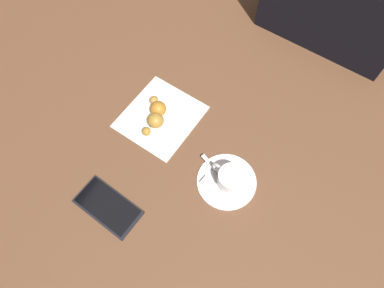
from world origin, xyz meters
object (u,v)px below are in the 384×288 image
Objects in this scene: sugar_packet at (214,188)px; cell_phone at (108,206)px; laptop_bag at (335,5)px; napkin at (161,117)px; croissant at (156,115)px; saucer at (227,181)px; espresso_cup at (231,179)px; teaspoon at (226,181)px.

cell_phone is (-0.18, -0.14, -0.01)m from sugar_packet.
napkin is at bearing 65.08° from laptop_bag.
croissant is 0.32× the size of laptop_bag.
sugar_packet is 0.23m from cell_phone.
saucer is 1.17× the size of croissant.
saucer is 0.23m from napkin.
espresso_cup is at bearing -15.98° from saucer.
croissant is (-0.22, 0.07, 0.02)m from saucer.
laptop_bag is at bearing 58.42° from croissant.
sugar_packet is at bearing 89.95° from laptop_bag.
sugar_packet is at bearing -118.86° from saucer.
croissant is at bearing 166.73° from sugar_packet.
saucer is 0.03m from sugar_packet.
espresso_cup is at bearing 61.13° from sugar_packet.
napkin is at bearing 60.93° from croissant.
laptop_bag is at bearing 58.37° from napkin.
napkin is 0.51× the size of laptop_bag.
saucer is at bearing 40.81° from cell_phone.
cell_phone is at bearing -139.19° from saucer.
teaspoon is at bearing -17.49° from croissant.
laptop_bag is (0.05, 0.50, 0.11)m from teaspoon.
saucer is 0.23m from croissant.
laptop_bag is at bearing 84.76° from teaspoon.
espresso_cup reaches higher than cell_phone.
laptop_bag is at bearing 69.91° from cell_phone.
cell_phone reaches higher than saucer.
laptop_bag reaches higher than sugar_packet.
sugar_packet is (-0.02, -0.03, -0.02)m from espresso_cup.
saucer is at bearing -16.72° from croissant.
sugar_packet is 0.57× the size of croissant.
croissant reaches higher than saucer.
teaspoon is at bearing 69.81° from sugar_packet.
croissant reaches higher than sugar_packet.
teaspoon is at bearing 91.48° from laptop_bag.
napkin is 0.02m from croissant.
espresso_cup is 1.25× the size of sugar_packet.
teaspoon is (-0.01, -0.00, -0.02)m from espresso_cup.
espresso_cup is 0.71× the size of croissant.
espresso_cup is 0.51m from laptop_bag.
teaspoon reaches higher than napkin.
espresso_cup reaches higher than croissant.
teaspoon is 0.51m from laptop_bag.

